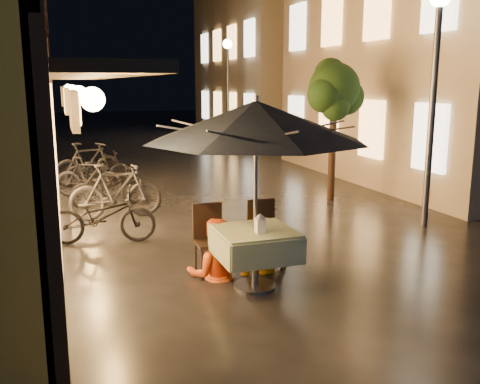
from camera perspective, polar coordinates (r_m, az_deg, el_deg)
name	(u,v)px	position (r m, az deg, el deg)	size (l,w,h in m)	color
ground	(332,282)	(7.33, 9.84, -9.46)	(90.00, 90.00, 0.00)	black
east_building_near	(463,53)	(16.54, 22.70, 13.48)	(7.30, 9.30, 6.80)	tan
east_building_far	(292,60)	(26.33, 5.56, 13.81)	(7.30, 10.30, 7.30)	tan
street_tree	(335,92)	(11.96, 10.05, 10.50)	(1.43, 1.20, 3.15)	black
streetlamp_near	(435,65)	(10.20, 20.12, 12.63)	(0.36, 0.36, 4.23)	#59595E
streetlamp_far	(228,75)	(20.96, -1.33, 12.41)	(0.36, 0.36, 4.23)	#59595E
cafe_table	(255,244)	(6.86, 1.63, -5.57)	(0.99, 0.99, 0.78)	#59595E
patio_umbrella	(256,121)	(6.57, 1.71, 7.56)	(2.79, 2.79, 2.46)	#59595E
cafe_chair_left	(210,235)	(7.43, -3.27, -4.63)	(0.42, 0.42, 0.97)	black
cafe_chair_right	(263,230)	(7.67, 2.50, -4.09)	(0.42, 0.42, 0.97)	black
table_lantern	(260,222)	(6.62, 2.16, -3.23)	(0.16, 0.16, 0.25)	white
person_orange	(214,220)	(7.22, -2.75, -2.98)	(0.77, 0.60, 1.59)	#E85519
person_yellow	(263,220)	(7.45, 2.46, -2.99)	(0.95, 0.55, 1.47)	#FF9B00
bicycle_0	(102,216)	(9.09, -14.53, -2.49)	(0.61, 1.75, 0.92)	black
bicycle_1	(116,192)	(10.62, -13.09, 0.05)	(0.51, 1.80, 1.08)	black
bicycle_2	(108,187)	(11.77, -13.88, 0.55)	(0.57, 1.62, 0.85)	black
bicycle_3	(89,177)	(12.85, -15.85, 1.55)	(0.44, 1.56, 0.94)	black
bicycle_4	(98,169)	(14.23, -14.86, 2.40)	(0.58, 1.65, 0.87)	black
bicycle_5	(88,163)	(14.42, -15.90, 2.94)	(0.52, 1.85, 1.11)	black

